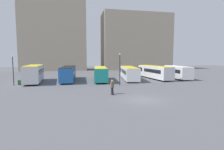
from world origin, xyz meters
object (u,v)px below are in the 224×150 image
(bus_2, at_px, (100,73))
(suitcase, at_px, (112,93))
(bus_1, at_px, (68,73))
(bus_3, at_px, (129,73))
(bus_5, at_px, (177,72))
(lamp_post_1, at_px, (120,67))
(traveler, at_px, (112,86))
(lamp_post_0, at_px, (13,68))
(trash_bin, at_px, (19,83))
(bus_0, at_px, (34,73))
(bus_4, at_px, (154,72))

(bus_2, xyz_separation_m, suitcase, (-0.42, -13.99, -1.27))
(bus_1, distance_m, bus_3, 12.70)
(bus_5, bearing_deg, lamp_post_1, 121.02)
(traveler, relative_size, lamp_post_0, 0.37)
(bus_3, bearing_deg, traveler, 163.81)
(bus_5, xyz_separation_m, trash_bin, (-31.78, -3.31, -1.10))
(bus_1, bearing_deg, lamp_post_0, 120.63)
(bus_2, bearing_deg, suitcase, -175.80)
(bus_1, bearing_deg, bus_0, 104.69)
(lamp_post_1, bearing_deg, bus_0, 155.47)
(bus_3, xyz_separation_m, bus_4, (5.99, 0.50, 0.07))
(lamp_post_1, bearing_deg, lamp_post_0, 168.76)
(traveler, distance_m, lamp_post_1, 7.61)
(bus_3, xyz_separation_m, traveler, (-6.64, -14.26, -0.40))
(bus_2, xyz_separation_m, bus_4, (12.29, 1.27, 0.05))
(bus_3, relative_size, lamp_post_0, 2.36)
(bus_5, bearing_deg, bus_4, 85.92)
(bus_5, height_order, lamp_post_0, lamp_post_0)
(bus_5, height_order, suitcase, bus_5)
(bus_2, bearing_deg, lamp_post_1, -154.53)
(bus_0, xyz_separation_m, bus_4, (24.89, 1.12, -0.19))
(bus_0, distance_m, trash_bin, 3.80)
(bus_1, bearing_deg, traveler, -156.04)
(bus_0, distance_m, bus_5, 30.06)
(bus_1, height_order, bus_2, bus_1)
(suitcase, bearing_deg, bus_0, 20.85)
(lamp_post_1, distance_m, trash_bin, 17.33)
(bus_0, height_order, bus_3, bus_0)
(lamp_post_0, distance_m, trash_bin, 2.71)
(bus_0, xyz_separation_m, traveler, (12.26, -13.63, -0.67))
(traveler, bearing_deg, trash_bin, 33.15)
(bus_1, height_order, bus_3, bus_1)
(bus_1, xyz_separation_m, trash_bin, (-7.95, -4.50, -1.16))
(bus_0, bearing_deg, bus_4, -92.29)
(bus_0, height_order, trash_bin, bus_0)
(traveler, height_order, lamp_post_1, lamp_post_1)
(suitcase, bearing_deg, lamp_post_0, 33.83)
(bus_2, bearing_deg, bus_1, 82.29)
(bus_5, bearing_deg, suitcase, 134.77)
(bus_4, relative_size, lamp_post_0, 2.39)
(bus_3, distance_m, traveler, 15.73)
(traveler, height_order, trash_bin, traveler)
(bus_3, relative_size, bus_5, 1.24)
(lamp_post_1, relative_size, trash_bin, 6.31)
(bus_1, height_order, suitcase, bus_1)
(bus_3, relative_size, suitcase, 17.00)
(bus_0, distance_m, lamp_post_1, 16.52)
(trash_bin, bearing_deg, bus_1, 29.50)
(bus_2, relative_size, bus_3, 0.89)
(traveler, distance_m, trash_bin, 17.52)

